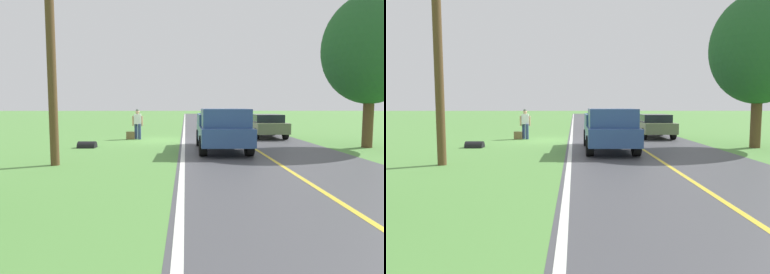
{
  "view_description": "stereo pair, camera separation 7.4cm",
  "coord_description": "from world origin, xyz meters",
  "views": [
    {
      "loc": [
        -1.44,
        19.03,
        1.97
      ],
      "look_at": [
        -1.61,
        10.05,
        1.13
      ],
      "focal_mm": 32.01,
      "sensor_mm": 36.0,
      "label": 1
    },
    {
      "loc": [
        -1.51,
        19.04,
        1.97
      ],
      "look_at": [
        -1.61,
        10.05,
        1.13
      ],
      "focal_mm": 32.01,
      "sensor_mm": 36.0,
      "label": 2
    }
  ],
  "objects": [
    {
      "name": "lane_centre_line",
      "position": [
        -4.57,
        0.0,
        0.01
      ],
      "size": [
        0.14,
        117.6,
        0.0
      ],
      "primitive_type": "cube",
      "color": "gold",
      "rests_on": "ground"
    },
    {
      "name": "suitcase_carried",
      "position": [
        1.74,
        -0.68,
        0.22
      ],
      "size": [
        0.47,
        0.22,
        0.44
      ],
      "primitive_type": "cube",
      "rotation": [
        0.0,
        0.0,
        1.62
      ],
      "color": "brown",
      "rests_on": "ground"
    },
    {
      "name": "hitchhiker_walking",
      "position": [
        1.33,
        -0.78,
        0.98
      ],
      "size": [
        0.62,
        0.51,
        1.75
      ],
      "color": "navy",
      "rests_on": "ground"
    },
    {
      "name": "pickup_truck_passing",
      "position": [
        -3.02,
        4.49,
        0.97
      ],
      "size": [
        2.11,
        5.4,
        1.82
      ],
      "color": "#2D4C84",
      "rests_on": "ground"
    },
    {
      "name": "road_surface",
      "position": [
        -4.57,
        0.0,
        0.0
      ],
      "size": [
        6.84,
        120.0,
        0.0
      ],
      "primitive_type": "cube",
      "color": "#47474C",
      "rests_on": "ground"
    },
    {
      "name": "sedan_near_oncoming",
      "position": [
        -6.36,
        -1.85,
        0.75
      ],
      "size": [
        1.93,
        4.4,
        1.41
      ],
      "color": "#66754C",
      "rests_on": "ground"
    },
    {
      "name": "drainage_culvert",
      "position": [
        3.12,
        3.22,
        0.0
      ],
      "size": [
        0.8,
        0.6,
        0.6
      ],
      "primitive_type": "cylinder",
      "rotation": [
        0.0,
        1.57,
        0.0
      ],
      "color": "black",
      "rests_on": "ground"
    },
    {
      "name": "lane_edge_line",
      "position": [
        -1.33,
        0.0,
        0.01
      ],
      "size": [
        0.16,
        117.6,
        0.0
      ],
      "primitive_type": "cube",
      "color": "silver",
      "rests_on": "ground"
    },
    {
      "name": "utility_pole_roadside",
      "position": [
        2.85,
        7.83,
        3.94
      ],
      "size": [
        0.28,
        0.28,
        7.89
      ],
      "primitive_type": "cylinder",
      "color": "brown",
      "rests_on": "ground"
    },
    {
      "name": "tree_far_side_near",
      "position": [
        -9.9,
        3.36,
        4.51
      ],
      "size": [
        4.35,
        4.35,
        7.03
      ],
      "color": "brown",
      "rests_on": "ground"
    },
    {
      "name": "ground_plane",
      "position": [
        0.0,
        0.0,
        0.0
      ],
      "size": [
        200.0,
        200.0,
        0.0
      ],
      "primitive_type": "plane",
      "color": "#568E42"
    }
  ]
}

